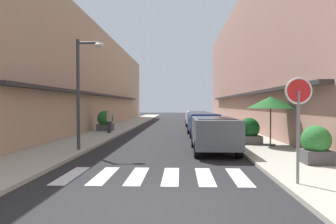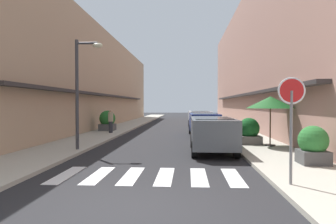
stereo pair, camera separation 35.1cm
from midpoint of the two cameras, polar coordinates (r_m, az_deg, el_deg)
name	(u,v)px [view 1 (the left image)]	position (r m, az deg, el deg)	size (l,w,h in m)	color
ground_plane	(171,130)	(24.68, 0.25, -3.31)	(103.92, 103.92, 0.00)	#232326
sidewalk_left	(116,129)	(25.26, -10.11, -3.09)	(2.65, 66.13, 0.12)	#ADA899
sidewalk_right	(228,129)	(24.92, 10.74, -3.15)	(2.65, 66.13, 0.12)	#ADA899
building_row_left	(75,79)	(27.64, -17.33, 5.85)	(5.50, 44.51, 8.40)	tan
building_row_right	(271,61)	(27.23, 18.46, 9.00)	(5.50, 44.51, 11.33)	#A87A6B
crosswalk	(154,176)	(8.78, -3.80, -11.90)	(5.20, 2.20, 0.01)	silver
parked_car_near	(214,131)	(13.01, 7.86, -3.48)	(1.81, 4.22, 1.47)	#4C5156
parked_car_mid	(203,122)	(19.67, 6.01, -1.83)	(1.92, 4.08, 1.47)	navy
parked_car_far	(197,117)	(26.64, 5.06, -0.99)	(1.96, 4.10, 1.47)	silver
round_street_sign	(298,102)	(7.85, 22.09, 1.69)	(0.65, 0.07, 2.56)	slate
street_lamp	(83,81)	(13.39, -16.38, 5.56)	(1.19, 0.28, 4.65)	#38383D
cafe_umbrella	(271,103)	(14.82, 18.05, 1.69)	(2.20, 2.20, 2.29)	#262626
planter_corner	(316,145)	(10.92, 25.16, -5.55)	(0.94, 0.94, 1.23)	#4C4C4C
planter_midblock	(249,132)	(15.42, 14.31, -3.57)	(1.10, 1.10, 1.26)	slate
planter_far	(105,121)	(22.79, -12.10, -1.62)	(1.17, 1.17, 1.47)	#4C4C4C
pedestrian_walking_near	(109,121)	(20.86, -11.46, -1.60)	(0.34, 0.34, 1.58)	#282B33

